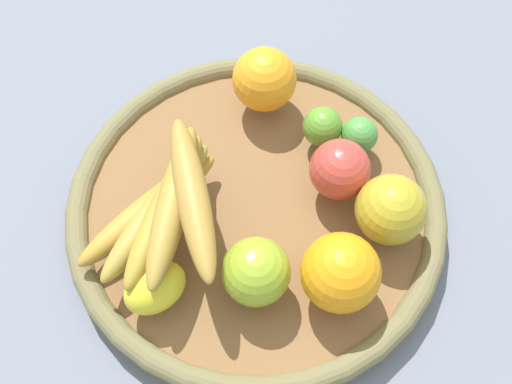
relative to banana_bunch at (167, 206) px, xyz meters
name	(u,v)px	position (x,y,z in m)	size (l,w,h in m)	color
ground_plane	(256,217)	(-0.05, -0.08, -0.09)	(2.40, 2.40, 0.00)	slate
basket	(256,209)	(-0.05, -0.08, -0.06)	(0.43, 0.43, 0.04)	brown
banana_bunch	(167,206)	(0.00, 0.00, 0.00)	(0.17, 0.19, 0.09)	#B7892F
apple_1	(340,169)	(-0.10, -0.16, -0.01)	(0.07, 0.07, 0.07)	#C64237
lemon_0	(154,287)	(-0.05, 0.07, -0.02)	(0.07, 0.05, 0.05)	yellow
apple_0	(256,272)	(-0.11, -0.01, -0.01)	(0.07, 0.07, 0.07)	#93B32A
orange_1	(341,273)	(-0.18, -0.06, -0.01)	(0.08, 0.08, 0.08)	orange
lime_1	(323,127)	(-0.05, -0.20, -0.02)	(0.05, 0.05, 0.05)	#5B982D
orange_0	(264,79)	(0.04, -0.19, -0.01)	(0.08, 0.08, 0.08)	orange
apple_2	(391,210)	(-0.17, -0.15, -0.01)	(0.07, 0.07, 0.07)	gold
lime_0	(359,135)	(-0.08, -0.22, -0.02)	(0.04, 0.04, 0.04)	#4B9940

